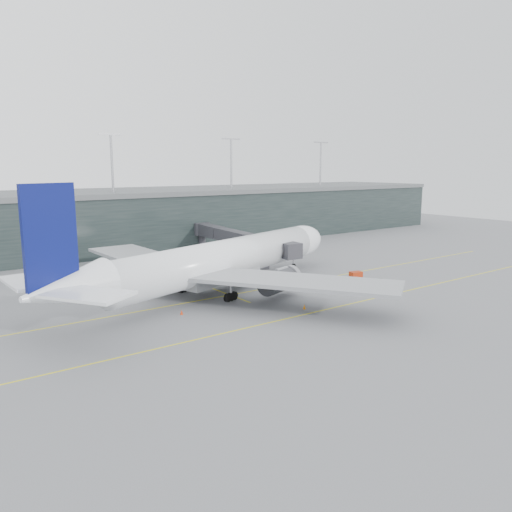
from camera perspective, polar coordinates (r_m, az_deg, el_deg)
ground at (r=85.75m, az=-7.28°, el=-4.40°), size 320.00×320.00×0.00m
taxiline_a at (r=82.39m, az=-5.92°, el=-4.97°), size 160.00×0.25×0.02m
taxiline_b at (r=69.60m, az=0.85°, el=-7.78°), size 160.00×0.25×0.02m
taxiline_lead_main at (r=105.30m, az=-10.22°, el=-1.74°), size 0.25×60.00×0.02m
terminal at (r=137.41m, az=-19.26°, el=3.83°), size 240.00×36.00×29.00m
main_aircraft at (r=86.11m, az=-4.03°, el=-0.53°), size 68.19×62.80×19.58m
jet_bridge at (r=117.64m, az=-3.24°, el=2.24°), size 7.66×46.18×7.03m
gse_cart at (r=97.93m, az=11.34°, el=-2.16°), size 2.57×1.94×1.57m
baggage_dolly at (r=97.33m, az=13.74°, el=-2.75°), size 3.47×3.12×0.29m
uld_a at (r=92.85m, az=-12.47°, el=-2.79°), size 2.38×2.05×1.92m
uld_b at (r=95.62m, az=-11.48°, el=-2.46°), size 1.94×1.59×1.69m
uld_c at (r=95.19m, az=-10.08°, el=-2.49°), size 2.12×1.88×1.63m
cone_nose at (r=99.27m, az=10.92°, el=-2.27°), size 0.49×0.49×0.78m
cone_wing_stbd at (r=76.89m, az=5.55°, el=-5.79°), size 0.47×0.47×0.74m
cone_wing_port at (r=98.52m, az=-7.01°, el=-2.26°), size 0.46×0.46×0.74m
cone_tail at (r=74.61m, az=-8.50°, el=-6.37°), size 0.45×0.45×0.71m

